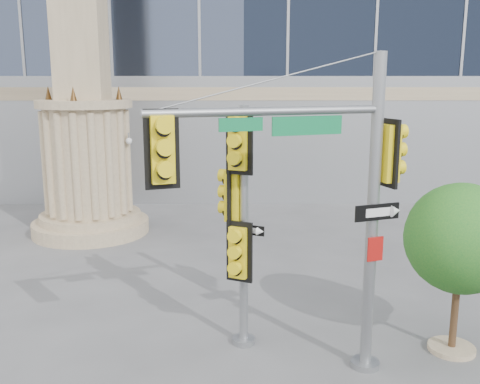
{
  "coord_description": "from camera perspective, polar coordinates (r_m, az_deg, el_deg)",
  "views": [
    {
      "loc": [
        -0.45,
        -11.08,
        5.76
      ],
      "look_at": [
        -0.3,
        2.0,
        3.05
      ],
      "focal_mm": 40.0,
      "sensor_mm": 36.0,
      "label": 1
    }
  ],
  "objects": [
    {
      "name": "ground",
      "position": [
        12.5,
        1.56,
        -15.73
      ],
      "size": [
        120.0,
        120.0,
        0.0
      ],
      "primitive_type": "plane",
      "color": "#545456",
      "rests_on": "ground"
    },
    {
      "name": "monument",
      "position": [
        20.84,
        -16.38,
        10.58
      ],
      "size": [
        4.4,
        4.4,
        16.6
      ],
      "color": "tan",
      "rests_on": "ground"
    },
    {
      "name": "street_tree",
      "position": [
        12.16,
        22.64,
        -5.03
      ],
      "size": [
        2.38,
        2.33,
        3.72
      ],
      "color": "tan",
      "rests_on": "ground"
    },
    {
      "name": "secondary_signal_pole",
      "position": [
        11.29,
        -0.08,
        -1.91
      ],
      "size": [
        0.89,
        0.89,
        5.28
      ],
      "rotation": [
        0.0,
        0.0,
        -0.43
      ],
      "color": "slate",
      "rests_on": "ground"
    },
    {
      "name": "main_signal_pole",
      "position": [
        9.95,
        8.71,
        0.84
      ],
      "size": [
        4.7,
        2.01,
        6.3
      ],
      "rotation": [
        0.0,
        0.0,
        0.34
      ],
      "color": "slate",
      "rests_on": "ground"
    }
  ]
}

